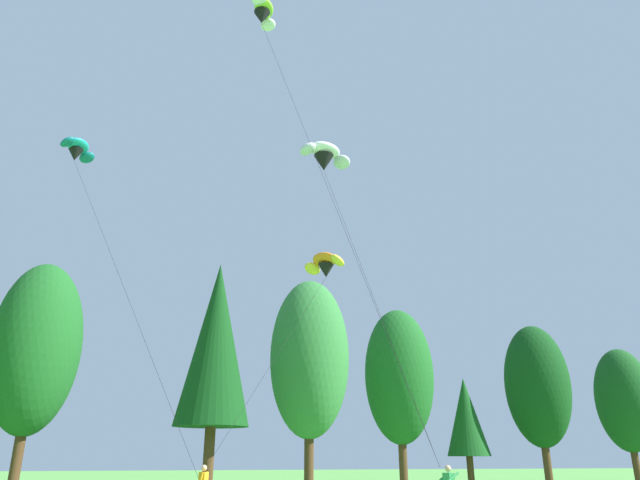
{
  "coord_description": "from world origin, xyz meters",
  "views": [
    {
      "loc": [
        -6.05,
        4.28,
        1.88
      ],
      "look_at": [
        0.0,
        24.74,
        9.9
      ],
      "focal_mm": 32.82,
      "sensor_mm": 36.0,
      "label": 1
    }
  ],
  "objects_px": {
    "parafoil_kite_far_teal": "(77,150)",
    "parafoil_kite_low_lime_white": "(263,13)",
    "parafoil_kite_high_orange": "(325,265)",
    "parafoil_kite_mid_white": "(325,156)"
  },
  "relations": [
    {
      "from": "parafoil_kite_low_lime_white",
      "to": "parafoil_kite_high_orange",
      "type": "bearing_deg",
      "value": 45.94
    },
    {
      "from": "parafoil_kite_high_orange",
      "to": "parafoil_kite_mid_white",
      "type": "height_order",
      "value": "parafoil_kite_mid_white"
    },
    {
      "from": "parafoil_kite_low_lime_white",
      "to": "parafoil_kite_mid_white",
      "type": "bearing_deg",
      "value": 43.61
    },
    {
      "from": "parafoil_kite_high_orange",
      "to": "parafoil_kite_far_teal",
      "type": "relative_size",
      "value": 0.66
    },
    {
      "from": "parafoil_kite_far_teal",
      "to": "parafoil_kite_low_lime_white",
      "type": "relative_size",
      "value": 0.76
    },
    {
      "from": "parafoil_kite_high_orange",
      "to": "parafoil_kite_mid_white",
      "type": "distance_m",
      "value": 6.92
    },
    {
      "from": "parafoil_kite_mid_white",
      "to": "parafoil_kite_low_lime_white",
      "type": "distance_m",
      "value": 9.03
    },
    {
      "from": "parafoil_kite_far_teal",
      "to": "parafoil_kite_low_lime_white",
      "type": "distance_m",
      "value": 13.6
    },
    {
      "from": "parafoil_kite_far_teal",
      "to": "parafoil_kite_low_lime_white",
      "type": "xyz_separation_m",
      "value": [
        9.54,
        -7.42,
        6.24
      ]
    },
    {
      "from": "parafoil_kite_high_orange",
      "to": "parafoil_kite_mid_white",
      "type": "bearing_deg",
      "value": -106.84
    }
  ]
}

